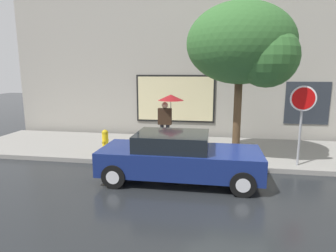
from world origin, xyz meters
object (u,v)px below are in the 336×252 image
at_px(fire_hydrant, 105,141).
at_px(stop_sign, 302,110).
at_px(street_tree, 246,46).
at_px(pedestrian_with_umbrella, 169,106).
at_px(parked_car, 178,157).

height_order(fire_hydrant, stop_sign, stop_sign).
distance_m(fire_hydrant, stop_sign, 6.62).
bearing_deg(street_tree, pedestrian_with_umbrella, 157.18).
xyz_separation_m(parked_car, pedestrian_with_umbrella, (-0.76, 3.04, 1.06)).
height_order(fire_hydrant, pedestrian_with_umbrella, pedestrian_with_umbrella).
bearing_deg(street_tree, fire_hydrant, 179.57).
distance_m(parked_car, street_tree, 4.11).
height_order(parked_car, street_tree, street_tree).
xyz_separation_m(fire_hydrant, pedestrian_with_umbrella, (2.15, 1.07, 1.19)).
bearing_deg(stop_sign, pedestrian_with_umbrella, 159.96).
distance_m(parked_car, fire_hydrant, 3.52).
relative_size(pedestrian_with_umbrella, street_tree, 0.40).
bearing_deg(fire_hydrant, parked_car, -34.16).
xyz_separation_m(fire_hydrant, stop_sign, (6.46, -0.51, 1.34)).
height_order(fire_hydrant, street_tree, street_tree).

